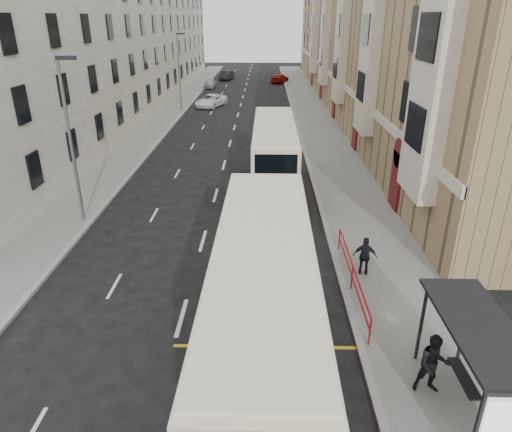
{
  "coord_description": "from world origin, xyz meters",
  "views": [
    {
      "loc": [
        2.88,
        -9.22,
        9.76
      ],
      "look_at": [
        2.56,
        7.57,
        2.37
      ],
      "focal_mm": 32.0,
      "sensor_mm": 36.0,
      "label": 1
    }
  ],
  "objects_px": {
    "double_decker_rear": "(274,158)",
    "pedestrian_far": "(365,256)",
    "pedestrian_mid": "(433,365)",
    "car_red": "(280,78)",
    "street_lamp_far": "(179,68)",
    "double_decker_front": "(263,314)",
    "white_van": "(211,101)",
    "street_lamp_near": "(70,134)",
    "bus_shelter": "(488,359)",
    "car_silver": "(210,83)",
    "car_dark": "(227,75)"
  },
  "relations": [
    {
      "from": "street_lamp_far",
      "to": "car_red",
      "type": "relative_size",
      "value": 1.73
    },
    {
      "from": "double_decker_rear",
      "to": "pedestrian_far",
      "type": "xyz_separation_m",
      "value": [
        3.48,
        -9.73,
        -1.17
      ]
    },
    {
      "from": "double_decker_front",
      "to": "pedestrian_mid",
      "type": "distance_m",
      "value": 4.83
    },
    {
      "from": "street_lamp_near",
      "to": "white_van",
      "type": "height_order",
      "value": "street_lamp_near"
    },
    {
      "from": "pedestrian_mid",
      "to": "street_lamp_far",
      "type": "bearing_deg",
      "value": 111.64
    },
    {
      "from": "street_lamp_near",
      "to": "pedestrian_far",
      "type": "bearing_deg",
      "value": -21.06
    },
    {
      "from": "white_van",
      "to": "car_dark",
      "type": "distance_m",
      "value": 24.27
    },
    {
      "from": "car_red",
      "to": "car_dark",
      "type": "bearing_deg",
      "value": -0.39
    },
    {
      "from": "pedestrian_mid",
      "to": "car_red",
      "type": "xyz_separation_m",
      "value": [
        -2.33,
        65.22,
        -0.4
      ]
    },
    {
      "from": "bus_shelter",
      "to": "double_decker_front",
      "type": "bearing_deg",
      "value": 164.99
    },
    {
      "from": "pedestrian_mid",
      "to": "car_silver",
      "type": "xyz_separation_m",
      "value": [
        -12.73,
        59.14,
        -0.4
      ]
    },
    {
      "from": "double_decker_rear",
      "to": "car_silver",
      "type": "distance_m",
      "value": 44.0
    },
    {
      "from": "street_lamp_near",
      "to": "street_lamp_far",
      "type": "xyz_separation_m",
      "value": [
        0.0,
        30.0,
        0.0
      ]
    },
    {
      "from": "street_lamp_far",
      "to": "car_dark",
      "type": "xyz_separation_m",
      "value": [
        2.92,
        27.03,
        -3.9
      ]
    },
    {
      "from": "street_lamp_near",
      "to": "pedestrian_far",
      "type": "relative_size",
      "value": 4.95
    },
    {
      "from": "street_lamp_far",
      "to": "car_silver",
      "type": "bearing_deg",
      "value": 86.29
    },
    {
      "from": "double_decker_rear",
      "to": "car_red",
      "type": "height_order",
      "value": "double_decker_rear"
    },
    {
      "from": "car_dark",
      "to": "street_lamp_near",
      "type": "bearing_deg",
      "value": -82.34
    },
    {
      "from": "bus_shelter",
      "to": "double_decker_rear",
      "type": "bearing_deg",
      "value": 106.04
    },
    {
      "from": "pedestrian_mid",
      "to": "white_van",
      "type": "distance_m",
      "value": 45.51
    },
    {
      "from": "street_lamp_far",
      "to": "car_silver",
      "type": "xyz_separation_m",
      "value": [
        1.15,
        17.72,
        -3.97
      ]
    },
    {
      "from": "bus_shelter",
      "to": "car_red",
      "type": "distance_m",
      "value": 66.29
    },
    {
      "from": "double_decker_rear",
      "to": "car_dark",
      "type": "bearing_deg",
      "value": 97.76
    },
    {
      "from": "double_decker_front",
      "to": "street_lamp_near",
      "type": "bearing_deg",
      "value": 130.91
    },
    {
      "from": "double_decker_rear",
      "to": "pedestrian_far",
      "type": "height_order",
      "value": "double_decker_rear"
    },
    {
      "from": "double_decker_rear",
      "to": "street_lamp_far",
      "type": "bearing_deg",
      "value": 111.39
    },
    {
      "from": "street_lamp_far",
      "to": "double_decker_rear",
      "type": "distance_m",
      "value": 27.34
    },
    {
      "from": "street_lamp_far",
      "to": "white_van",
      "type": "height_order",
      "value": "street_lamp_far"
    },
    {
      "from": "street_lamp_near",
      "to": "car_dark",
      "type": "relative_size",
      "value": 1.79
    },
    {
      "from": "street_lamp_near",
      "to": "street_lamp_far",
      "type": "distance_m",
      "value": 30.0
    },
    {
      "from": "pedestrian_far",
      "to": "pedestrian_mid",
      "type": "bearing_deg",
      "value": 109.44
    },
    {
      "from": "bus_shelter",
      "to": "car_dark",
      "type": "xyz_separation_m",
      "value": [
        -11.78,
        69.42,
        -1.4
      ]
    },
    {
      "from": "bus_shelter",
      "to": "pedestrian_far",
      "type": "xyz_separation_m",
      "value": [
        -1.4,
        7.27,
        -1.18
      ]
    },
    {
      "from": "car_silver",
      "to": "car_dark",
      "type": "height_order",
      "value": "car_dark"
    },
    {
      "from": "bus_shelter",
      "to": "pedestrian_far",
      "type": "height_order",
      "value": "bus_shelter"
    },
    {
      "from": "car_silver",
      "to": "double_decker_rear",
      "type": "bearing_deg",
      "value": -77.54
    },
    {
      "from": "bus_shelter",
      "to": "car_dark",
      "type": "height_order",
      "value": "bus_shelter"
    },
    {
      "from": "white_van",
      "to": "car_red",
      "type": "distance_m",
      "value": 22.73
    },
    {
      "from": "car_dark",
      "to": "car_silver",
      "type": "bearing_deg",
      "value": -90.17
    },
    {
      "from": "car_dark",
      "to": "car_red",
      "type": "xyz_separation_m",
      "value": [
        8.63,
        -3.22,
        -0.06
      ]
    },
    {
      "from": "bus_shelter",
      "to": "pedestrian_far",
      "type": "relative_size",
      "value": 2.63
    },
    {
      "from": "street_lamp_far",
      "to": "street_lamp_near",
      "type": "bearing_deg",
      "value": -90.0
    },
    {
      "from": "double_decker_rear",
      "to": "white_van",
      "type": "height_order",
      "value": "double_decker_rear"
    },
    {
      "from": "street_lamp_far",
      "to": "double_decker_rear",
      "type": "height_order",
      "value": "street_lamp_far"
    },
    {
      "from": "pedestrian_mid",
      "to": "car_dark",
      "type": "distance_m",
      "value": 69.32
    },
    {
      "from": "street_lamp_near",
      "to": "pedestrian_mid",
      "type": "relative_size",
      "value": 4.37
    },
    {
      "from": "double_decker_rear",
      "to": "car_dark",
      "type": "relative_size",
      "value": 2.35
    },
    {
      "from": "bus_shelter",
      "to": "car_silver",
      "type": "xyz_separation_m",
      "value": [
        -13.54,
        60.12,
        -1.47
      ]
    },
    {
      "from": "white_van",
      "to": "double_decker_rear",
      "type": "bearing_deg",
      "value": -55.06
    },
    {
      "from": "double_decker_front",
      "to": "double_decker_rear",
      "type": "xyz_separation_m",
      "value": [
        0.57,
        15.54,
        -0.18
      ]
    }
  ]
}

